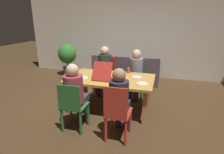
{
  "coord_description": "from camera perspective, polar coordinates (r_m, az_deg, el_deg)",
  "views": [
    {
      "loc": [
        1.03,
        -3.56,
        1.94
      ],
      "look_at": [
        0.0,
        0.1,
        0.71
      ],
      "focal_mm": 29.82,
      "sensor_mm": 36.0,
      "label": 1
    }
  ],
  "objects": [
    {
      "name": "plate_2",
      "position": [
        3.96,
        7.61,
        0.02
      ],
      "size": [
        0.21,
        0.21,
        0.01
      ],
      "color": "white",
      "rests_on": "dining_table"
    },
    {
      "name": "chair_1",
      "position": [
        3.31,
        -11.98,
        -8.82
      ],
      "size": [
        0.42,
        0.39,
        0.9
      ],
      "color": "#296930",
      "rests_on": "ground"
    },
    {
      "name": "chair_3",
      "position": [
        4.94,
        -1.84,
        1.09
      ],
      "size": [
        0.44,
        0.44,
        0.94
      ],
      "color": "#B22822",
      "rests_on": "ground"
    },
    {
      "name": "pizza_box_0",
      "position": [
        3.94,
        -1.95,
        0.78
      ],
      "size": [
        0.39,
        0.59,
        0.36
      ],
      "color": "#B02B20",
      "rests_on": "dining_table"
    },
    {
      "name": "plate_3",
      "position": [
        3.69,
        2.97,
        -1.09
      ],
      "size": [
        0.21,
        0.21,
        0.03
      ],
      "color": "white",
      "rests_on": "dining_table"
    },
    {
      "name": "plate_1",
      "position": [
        3.93,
        -8.88,
        -0.15
      ],
      "size": [
        0.2,
        0.2,
        0.01
      ],
      "color": "white",
      "rests_on": "dining_table"
    },
    {
      "name": "person_1",
      "position": [
        3.32,
        -11.2,
        -4.19
      ],
      "size": [
        0.33,
        0.53,
        1.21
      ],
      "color": "#373448",
      "rests_on": "ground"
    },
    {
      "name": "drinking_glass_0",
      "position": [
        3.73,
        -10.97,
        -0.22
      ],
      "size": [
        0.08,
        0.08,
        0.14
      ],
      "primitive_type": "cylinder",
      "color": "silver",
      "rests_on": "dining_table"
    },
    {
      "name": "back_wall",
      "position": [
        6.33,
        6.53,
        13.64
      ],
      "size": [
        7.53,
        0.12,
        2.97
      ],
      "primitive_type": "cube",
      "color": "silver",
      "rests_on": "ground"
    },
    {
      "name": "potted_plant",
      "position": [
        6.59,
        -13.55,
        6.31
      ],
      "size": [
        0.61,
        0.61,
        1.08
      ],
      "color": "#4C4F55",
      "rests_on": "ground"
    },
    {
      "name": "drinking_glass_1",
      "position": [
        4.21,
        5.12,
        2.02
      ],
      "size": [
        0.07,
        0.07,
        0.13
      ],
      "primitive_type": "cylinder",
      "color": "#BB5232",
      "rests_on": "dining_table"
    },
    {
      "name": "couch",
      "position": [
        5.82,
        4.33,
        1.48
      ],
      "size": [
        2.02,
        0.76,
        0.85
      ],
      "color": "#56494F",
      "rests_on": "ground"
    },
    {
      "name": "dining_table",
      "position": [
        3.92,
        -0.4,
        -1.33
      ],
      "size": [
        1.78,
        1.05,
        0.73
      ],
      "color": "gold",
      "rests_on": "ground"
    },
    {
      "name": "chair_2",
      "position": [
        4.77,
        7.43,
        0.09
      ],
      "size": [
        0.42,
        0.4,
        0.92
      ],
      "color": "#256937",
      "rests_on": "ground"
    },
    {
      "name": "person_3",
      "position": [
        4.75,
        -2.37,
        3.18
      ],
      "size": [
        0.33,
        0.5,
        1.25
      ],
      "color": "#2F2F37",
      "rests_on": "ground"
    },
    {
      "name": "person_0",
      "position": [
        3.02,
        2.35,
        -6.17
      ],
      "size": [
        0.31,
        0.5,
        1.2
      ],
      "color": "#2D2C3F",
      "rests_on": "ground"
    },
    {
      "name": "person_2",
      "position": [
        4.58,
        7.28,
        2.16
      ],
      "size": [
        0.33,
        0.53,
        1.2
      ],
      "color": "#3A2D48",
      "rests_on": "ground"
    },
    {
      "name": "plate_0",
      "position": [
        3.58,
        9.21,
        -2.0
      ],
      "size": [
        0.21,
        0.21,
        0.01
      ],
      "color": "white",
      "rests_on": "dining_table"
    },
    {
      "name": "chair_0",
      "position": [
        2.98,
        1.62,
        -10.81
      ],
      "size": [
        0.39,
        0.45,
        0.97
      ],
      "color": "#B93428",
      "rests_on": "ground"
    },
    {
      "name": "ground_plane",
      "position": [
        4.18,
        -0.38,
        -9.76
      ],
      "size": [
        20.0,
        20.0,
        0.0
      ],
      "primitive_type": "plane",
      "color": "#47311D"
    }
  ]
}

